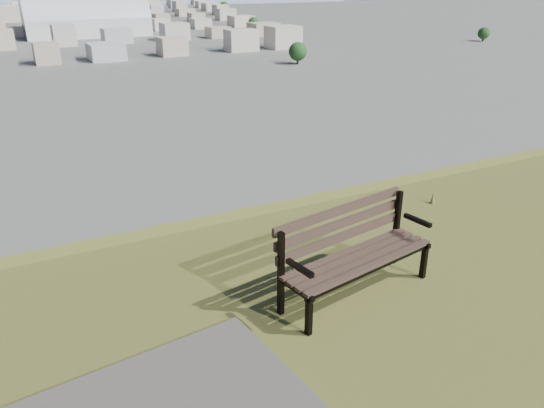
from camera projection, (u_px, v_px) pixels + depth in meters
park_bench at (352, 248)px, 5.60m from camera, size 1.87×0.89×0.94m
arena at (88, 24)px, 262.28m from camera, size 58.44×24.78×24.65m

